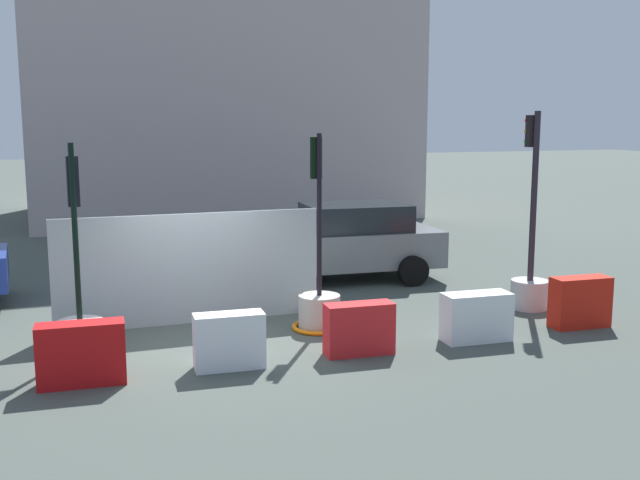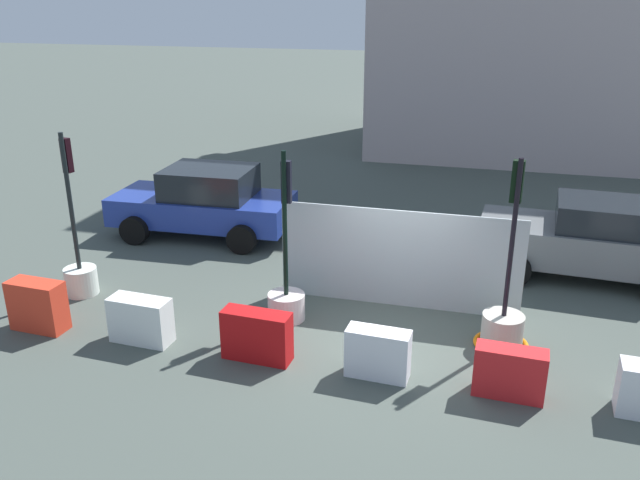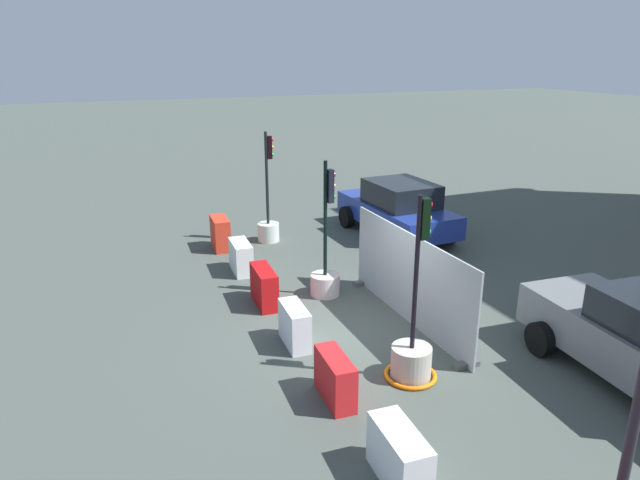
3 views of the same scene
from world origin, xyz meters
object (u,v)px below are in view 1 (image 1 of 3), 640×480
Objects in this scene: construction_barrier_3 at (229,341)px; construction_barrier_6 at (580,302)px; construction_barrier_4 at (359,329)px; traffic_light_2 at (319,302)px; construction_barrier_2 at (81,354)px; traffic_light_3 at (530,273)px; car_grey_saloon at (342,242)px; construction_barrier_5 at (476,317)px; traffic_light_1 at (80,318)px.

construction_barrier_6 is (6.07, 0.08, 0.03)m from construction_barrier_3.
traffic_light_2 is at bearing 93.92° from construction_barrier_4.
construction_barrier_2 is at bearing 179.76° from construction_barrier_3.
traffic_light_2 reaches higher than construction_barrier_2.
construction_barrier_4 is (-4.05, -1.48, -0.28)m from traffic_light_3.
car_grey_saloon is at bearing 124.11° from traffic_light_3.
construction_barrier_6 reaches higher than construction_barrier_5.
construction_barrier_5 is at bearing -0.21° from construction_barrier_3.
traffic_light_3 is 1.39m from construction_barrier_6.
traffic_light_1 is 6.14m from construction_barrier_5.
construction_barrier_3 is at bearing -179.20° from construction_barrier_6.
construction_barrier_2 is 1.14× the size of construction_barrier_3.
traffic_light_2 reaches higher than car_grey_saloon.
traffic_light_1 is 6.60m from car_grey_saloon.
traffic_light_3 is at bearing -55.89° from car_grey_saloon.
construction_barrier_4 is at bearing -21.00° from traffic_light_1.
construction_barrier_5 is (-2.03, -1.46, -0.29)m from traffic_light_3.
traffic_light_3 is (4.15, -0.02, 0.21)m from traffic_light_2.
construction_barrier_2 is 5.99m from construction_barrier_5.
traffic_light_1 is at bearing 165.91° from construction_barrier_5.
construction_barrier_6 is (0.05, -1.36, -0.24)m from traffic_light_3.
construction_barrier_3 is 0.91× the size of construction_barrier_5.
traffic_light_2 is 3.17× the size of construction_barrier_6.
construction_barrier_3 is at bearing 179.79° from construction_barrier_5.
construction_barrier_3 is 1.97m from construction_barrier_4.
construction_barrier_6 is (4.10, 0.11, 0.04)m from construction_barrier_4.
construction_barrier_2 is 1.04× the size of construction_barrier_5.
car_grey_saloon reaches higher than construction_barrier_5.
traffic_light_2 reaches higher than construction_barrier_5.
traffic_light_3 is at bearing -0.22° from traffic_light_1.
construction_barrier_2 is 0.25× the size of car_grey_saloon.
construction_barrier_2 is at bearing -91.46° from traffic_light_1.
construction_barrier_2 is at bearing -138.72° from car_grey_saloon.
construction_barrier_4 is (3.97, -0.04, -0.03)m from construction_barrier_2.
car_grey_saloon reaches higher than construction_barrier_2.
construction_barrier_4 is at bearing -0.82° from construction_barrier_3.
traffic_light_1 is at bearing 88.54° from construction_barrier_2.
construction_barrier_5 is at bearing -144.19° from traffic_light_3.
traffic_light_3 is 4.24m from car_grey_saloon.
construction_barrier_4 is at bearing -108.55° from car_grey_saloon.
traffic_light_2 is 4.13m from construction_barrier_2.
traffic_light_3 is 3.15× the size of construction_barrier_2.
traffic_light_2 is 4.42m from construction_barrier_6.
construction_barrier_4 is at bearing -159.98° from traffic_light_3.
traffic_light_1 reaches higher than construction_barrier_5.
construction_barrier_6 is 0.23× the size of car_grey_saloon.
traffic_light_2 is 0.90× the size of traffic_light_3.
construction_barrier_2 is at bearing -159.33° from traffic_light_2.
traffic_light_1 is at bearing 179.79° from traffic_light_2.
construction_barrier_6 is at bearing 0.80° from construction_barrier_3.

